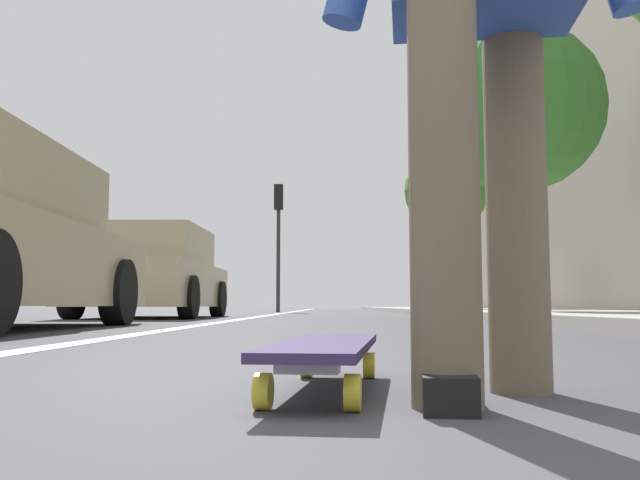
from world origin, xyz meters
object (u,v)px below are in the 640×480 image
(street_tree_mid, at_px, (519,110))
(street_tree_far, at_px, (446,191))
(pedestrian_distant, at_px, (510,258))
(parked_car_mid, at_px, (153,275))
(skateboard, at_px, (326,351))
(traffic_light, at_px, (279,223))

(street_tree_mid, height_order, street_tree_far, street_tree_mid)
(pedestrian_distant, bearing_deg, street_tree_far, -1.56)
(parked_car_mid, distance_m, street_tree_far, 9.31)
(street_tree_mid, bearing_deg, skateboard, 162.22)
(skateboard, distance_m, street_tree_mid, 10.32)
(skateboard, bearing_deg, parked_car_mid, 16.84)
(skateboard, height_order, parked_car_mid, parked_car_mid)
(parked_car_mid, relative_size, street_tree_mid, 0.87)
(skateboard, relative_size, street_tree_far, 0.20)
(skateboard, height_order, street_tree_mid, street_tree_mid)
(street_tree_mid, height_order, pedestrian_distant, street_tree_mid)
(traffic_light, xyz_separation_m, pedestrian_distant, (-10.85, -4.52, -1.85))
(parked_car_mid, height_order, street_tree_mid, street_tree_mid)
(parked_car_mid, relative_size, traffic_light, 1.01)
(skateboard, xyz_separation_m, parked_car_mid, (9.91, 3.00, 0.62))
(skateboard, height_order, pedestrian_distant, pedestrian_distant)
(skateboard, relative_size, street_tree_mid, 0.18)
(parked_car_mid, xyz_separation_m, street_tree_mid, (-0.58, -5.99, 2.61))
(street_tree_mid, bearing_deg, street_tree_far, 0.00)
(street_tree_mid, bearing_deg, pedestrian_distant, 72.17)
(traffic_light, height_order, pedestrian_distant, traffic_light)
(parked_car_mid, distance_m, traffic_light, 10.61)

